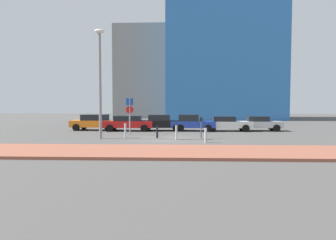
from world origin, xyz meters
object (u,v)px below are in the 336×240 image
object	(u,v)px
parked_car_white	(227,123)
parked_car_silver	(259,123)
traffic_bollard_edge	(125,131)
parked_car_blue	(191,123)
traffic_bollard_near	(206,135)
traffic_bollard_far	(176,132)
parked_car_red	(128,123)
parking_meter	(201,125)
parked_car_orange	(95,122)
parking_sign_post	(130,112)
parked_car_black	(163,122)
street_lamp	(100,75)
traffic_bollard_mid	(157,132)

from	to	relation	value
parked_car_white	parked_car_silver	world-z (taller)	parked_car_silver
traffic_bollard_edge	parked_car_blue	bearing A→B (deg)	49.24
traffic_bollard_near	traffic_bollard_edge	xyz separation A→B (m)	(-5.54, 2.44, 0.06)
parked_car_silver	traffic_bollard_far	size ratio (longest dim) A/B	4.02
parked_car_red	parking_meter	distance (m)	8.39
traffic_bollard_near	parked_car_orange	bearing A→B (deg)	138.05
parking_sign_post	parked_car_black	bearing A→B (deg)	58.34
parking_meter	street_lamp	xyz separation A→B (m)	(-7.07, -0.55, 3.47)
parked_car_blue	traffic_bollard_edge	bearing A→B (deg)	-130.76
parked_car_blue	traffic_bollard_near	world-z (taller)	parked_car_blue
parked_car_blue	traffic_bollard_near	bearing A→B (deg)	-86.07
traffic_bollard_edge	traffic_bollard_near	bearing A→B (deg)	-23.75
parked_car_orange	parked_car_black	distance (m)	6.36
parked_car_blue	parked_car_white	bearing A→B (deg)	1.08
parked_car_white	parked_car_red	bearing A→B (deg)	-178.46
parked_car_white	street_lamp	distance (m)	12.29
parked_car_orange	traffic_bollard_edge	bearing A→B (deg)	-56.89
parked_car_red	parked_car_black	bearing A→B (deg)	6.34
parked_car_silver	street_lamp	distance (m)	14.88
parking_meter	traffic_bollard_edge	size ratio (longest dim) A/B	1.42
traffic_bollard_far	parking_meter	bearing A→B (deg)	29.14
parked_car_red	parking_sign_post	size ratio (longest dim) A/B	1.56
parked_car_black	traffic_bollard_far	world-z (taller)	parked_car_black
parked_car_red	street_lamp	size ratio (longest dim) A/B	0.60
parked_car_white	parking_meter	distance (m)	6.47
parked_car_white	street_lamp	xyz separation A→B (m)	(-9.81, -6.40, 3.73)
parked_car_orange	parking_sign_post	xyz separation A→B (m)	(3.97, -4.07, 1.07)
parked_car_orange	parked_car_blue	distance (m)	8.99
parked_car_black	parked_car_white	xyz separation A→B (m)	(5.82, -0.11, -0.05)
traffic_bollard_mid	parked_car_red	bearing A→B (deg)	119.01
parked_car_black	street_lamp	bearing A→B (deg)	-121.48
parked_car_blue	traffic_bollard_far	xyz separation A→B (m)	(-1.29, -6.76, -0.26)
parked_car_black	traffic_bollard_mid	bearing A→B (deg)	-90.49
parked_car_silver	traffic_bollard_mid	world-z (taller)	parked_car_silver
parked_car_red	parking_meter	bearing A→B (deg)	-42.01
street_lamp	traffic_bollard_far	xyz separation A→B (m)	(5.32, -0.42, -3.93)
parking_sign_post	traffic_bollard_edge	distance (m)	2.45
parking_sign_post	traffic_bollard_far	distance (m)	5.00
parked_car_black	parking_meter	size ratio (longest dim) A/B	3.02
street_lamp	traffic_bollard_near	world-z (taller)	street_lamp
parked_car_blue	parking_meter	size ratio (longest dim) A/B	2.84
parking_sign_post	traffic_bollard_edge	size ratio (longest dim) A/B	2.78
parked_car_blue	parked_car_white	world-z (taller)	parked_car_blue
street_lamp	parking_sign_post	bearing A→B (deg)	58.80
street_lamp	traffic_bollard_edge	xyz separation A→B (m)	(1.64, 0.57, -3.91)
parked_car_orange	traffic_bollard_mid	xyz separation A→B (m)	(6.30, -6.13, -0.34)
parked_car_blue	parking_sign_post	bearing A→B (deg)	-143.56
parked_car_red	street_lamp	world-z (taller)	street_lamp
parked_car_silver	parking_sign_post	xyz separation A→B (m)	(-11.17, -4.04, 1.13)
parked_car_red	traffic_bollard_mid	size ratio (longest dim) A/B	5.28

